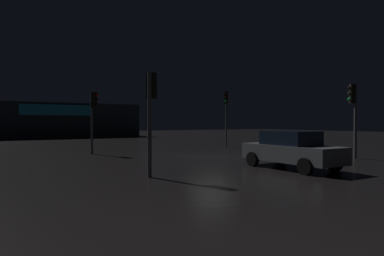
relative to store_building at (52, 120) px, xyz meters
name	(u,v)px	position (x,y,z in m)	size (l,w,h in m)	color
ground_plane	(211,156)	(4.10, -32.88, -2.25)	(120.00, 120.00, 0.00)	black
store_building	(52,120)	(0.00, 0.00, 0.00)	(21.76, 9.68, 4.49)	#33383D
traffic_signal_main	(93,110)	(-1.44, -28.06, 0.47)	(0.43, 0.41, 3.84)	#595B60
traffic_signal_opposite	(151,103)	(-1.90, -37.88, 0.40)	(0.43, 0.41, 3.73)	#595B60
traffic_signal_cross_left	(354,107)	(10.01, -37.86, 0.57)	(0.43, 0.41, 4.04)	#595B60
traffic_signal_cross_right	(226,106)	(9.30, -27.28, 1.05)	(0.42, 0.42, 4.46)	#595B60
car_near	(291,149)	(4.06, -38.93, -1.44)	(1.94, 4.43, 1.59)	slate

